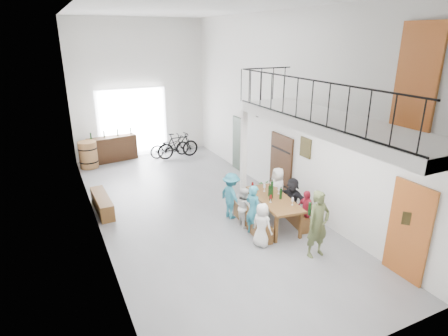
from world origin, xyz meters
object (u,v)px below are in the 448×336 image
oak_barrel (88,155)px  bicycle_near (170,146)px  tasting_table (274,201)px  host_standing (318,224)px  side_bench (102,203)px  serving_counter (113,149)px  bench_inner (252,221)px

oak_barrel → bicycle_near: oak_barrel is taller
tasting_table → oak_barrel: 8.00m
oak_barrel → host_standing: 9.53m
side_bench → oak_barrel: size_ratio=1.65×
side_bench → serving_counter: 4.74m
bench_inner → host_standing: 1.97m
tasting_table → oak_barrel: (-3.83, 7.02, -0.19)m
tasting_table → bicycle_near: size_ratio=1.20×
tasting_table → bicycle_near: bicycle_near is taller
oak_barrel → host_standing: (3.93, -8.68, 0.28)m
host_standing → serving_counter: bearing=106.4°
side_bench → oak_barrel: oak_barrel is taller
side_bench → host_standing: host_standing is taller
tasting_table → serving_counter: 7.99m
serving_counter → bicycle_near: (2.23, -0.49, -0.05)m
side_bench → host_standing: (4.08, -4.53, 0.56)m
tasting_table → host_standing: host_standing is taller
host_standing → tasting_table: bearing=91.8°
serving_counter → bicycle_near: 2.29m
host_standing → bicycle_near: (-0.70, 8.64, -0.35)m
bench_inner → serving_counter: serving_counter is taller
side_bench → tasting_table: bearing=-35.8°
bench_inner → oak_barrel: size_ratio=1.80×
serving_counter → oak_barrel: bearing=-164.7°
tasting_table → host_standing: size_ratio=1.29×
side_bench → serving_counter: size_ratio=0.89×
oak_barrel → tasting_table: bearing=-61.3°
host_standing → side_bench: bearing=130.6°
oak_barrel → host_standing: host_standing is taller
serving_counter → bicycle_near: bearing=-21.3°
tasting_table → oak_barrel: oak_barrel is taller
bicycle_near → bench_inner: bearing=175.3°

